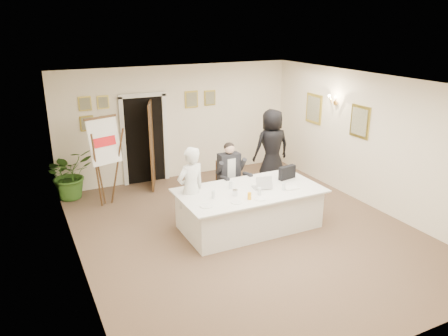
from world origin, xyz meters
TOP-DOWN VIEW (x-y plane):
  - floor at (0.00, 0.00)m, footprint 7.00×7.00m
  - ceiling at (0.00, 0.00)m, footprint 6.00×7.00m
  - wall_back at (0.00, 3.50)m, footprint 6.00×0.10m
  - wall_front at (0.00, -3.50)m, footprint 6.00×0.10m
  - wall_left at (-3.00, 0.00)m, footprint 0.10×7.00m
  - wall_right at (3.00, 0.00)m, footprint 0.10×7.00m
  - doorway at (-0.88, 3.32)m, footprint 1.14×0.86m
  - pictures_back_wall at (-0.80, 3.47)m, footprint 3.40×0.06m
  - pictures_right_wall at (2.97, 1.20)m, footprint 0.06×2.20m
  - wall_sconce at (2.90, 1.20)m, footprint 0.20×0.30m
  - conference_table at (0.14, 0.13)m, footprint 2.72×1.45m
  - seated_man at (0.26, 1.18)m, footprint 0.66×0.70m
  - flip_chart at (-2.10, 2.39)m, footprint 0.70×0.52m
  - standing_man at (-0.90, 0.50)m, footprint 0.69×0.55m
  - standing_woman at (1.80, 2.00)m, footprint 0.94×0.64m
  - potted_palm at (-2.73, 3.20)m, footprint 1.26×1.19m
  - laptop at (0.39, 0.13)m, footprint 0.39×0.41m
  - laptop_bag at (1.11, 0.33)m, footprint 0.40×0.18m
  - paper_stack at (0.88, -0.16)m, footprint 0.29×0.22m
  - plate_left at (-0.90, -0.21)m, footprint 0.28×0.28m
  - plate_mid at (-0.37, -0.30)m, footprint 0.23×0.23m
  - plate_near at (0.08, -0.35)m, footprint 0.26×0.26m
  - glass_a at (-0.64, 0.06)m, footprint 0.08×0.08m
  - glass_b at (0.18, -0.17)m, footprint 0.08×0.08m
  - glass_c at (0.71, -0.17)m, footprint 0.06×0.06m
  - glass_d at (-0.15, 0.35)m, footprint 0.08×0.08m
  - oj_glass at (-0.09, -0.27)m, footprint 0.08×0.08m
  - steel_jug at (-0.24, 0.00)m, footprint 0.12×0.12m

SIDE VIEW (x-z plane):
  - floor at x=0.00m, z-range 0.00..0.00m
  - conference_table at x=0.14m, z-range 0.01..0.78m
  - potted_palm at x=-2.73m, z-range 0.00..1.13m
  - seated_man at x=0.26m, z-range 0.00..1.43m
  - plate_left at x=-0.90m, z-range 0.78..0.79m
  - plate_mid at x=-0.37m, z-range 0.78..0.79m
  - plate_near at x=0.08m, z-range 0.78..0.79m
  - paper_stack at x=0.88m, z-range 0.78..0.80m
  - standing_man at x=-0.90m, z-range 0.00..1.65m
  - steel_jug at x=-0.24m, z-range 0.78..0.89m
  - oj_glass at x=-0.09m, z-range 0.78..0.91m
  - glass_a at x=-0.64m, z-range 0.77..0.92m
  - glass_b at x=0.18m, z-range 0.77..0.92m
  - glass_c at x=0.71m, z-range 0.77..0.92m
  - glass_d at x=-0.15m, z-range 0.77..0.92m
  - flip_chart at x=-2.10m, z-range -0.07..1.85m
  - laptop_bag at x=1.11m, z-range 0.77..1.04m
  - laptop at x=0.39m, z-range 0.78..1.05m
  - standing_woman at x=1.80m, z-range 0.00..1.84m
  - doorway at x=-0.88m, z-range -0.06..2.14m
  - wall_back at x=0.00m, z-range 0.00..2.80m
  - wall_front at x=0.00m, z-range 0.00..2.80m
  - wall_left at x=-3.00m, z-range 0.00..2.80m
  - wall_right at x=3.00m, z-range 0.00..2.80m
  - pictures_right_wall at x=2.97m, z-range 1.35..2.15m
  - pictures_back_wall at x=-0.80m, z-range 1.45..2.25m
  - wall_sconce at x=2.90m, z-range 1.98..2.22m
  - ceiling at x=0.00m, z-range 2.79..2.81m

